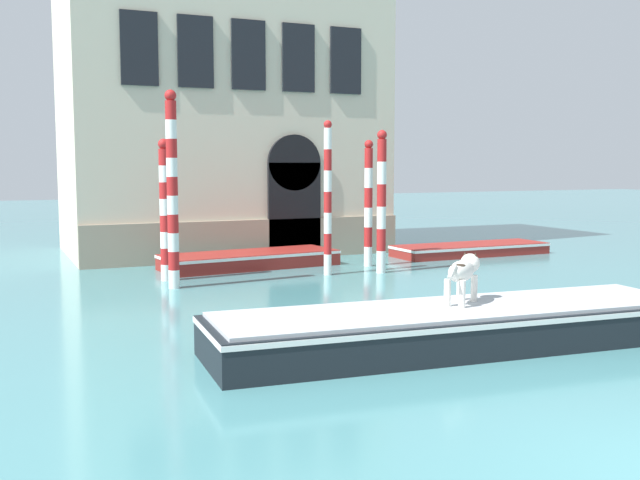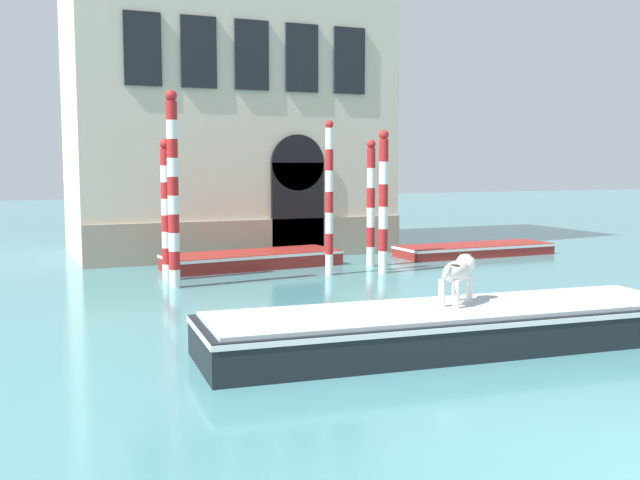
% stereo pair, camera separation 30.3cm
% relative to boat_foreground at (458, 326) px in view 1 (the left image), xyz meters
% --- Properties ---
extents(palazzo_left, '(10.23, 6.13, 14.09)m').
position_rel_boat_foreground_xyz_m(palazzo_left, '(0.43, 14.91, 6.66)').
color(palazzo_left, beige).
rests_on(palazzo_left, ground_plane).
extents(boat_foreground, '(8.48, 2.71, 0.68)m').
position_rel_boat_foreground_xyz_m(boat_foreground, '(0.00, 0.00, 0.00)').
color(boat_foreground, black).
rests_on(boat_foreground, ground_plane).
extents(dog_on_deck, '(1.04, 0.84, 0.82)m').
position_rel_boat_foreground_xyz_m(dog_on_deck, '(0.24, 0.23, 0.85)').
color(dog_on_deck, silver).
rests_on(dog_on_deck, boat_foreground).
extents(boat_moored_near_palazzo, '(5.27, 2.33, 0.44)m').
position_rel_boat_foreground_xyz_m(boat_moored_near_palazzo, '(-0.10, 10.34, -0.13)').
color(boat_moored_near_palazzo, maroon).
rests_on(boat_moored_near_palazzo, ground_plane).
extents(boat_moored_far, '(5.31, 1.72, 0.36)m').
position_rel_boat_foreground_xyz_m(boat_moored_far, '(7.45, 10.18, -0.17)').
color(boat_moored_far, maroon).
rests_on(boat_moored_far, ground_plane).
extents(mooring_pole_0, '(0.25, 0.25, 3.67)m').
position_rel_boat_foreground_xyz_m(mooring_pole_0, '(3.14, 9.18, 1.49)').
color(mooring_pole_0, white).
rests_on(mooring_pole_0, ground_plane).
extents(mooring_pole_1, '(0.28, 0.28, 4.73)m').
position_rel_boat_foreground_xyz_m(mooring_pole_1, '(-2.94, 7.64, 2.03)').
color(mooring_pole_1, white).
rests_on(mooring_pole_1, ground_plane).
extents(mooring_pole_2, '(0.26, 0.26, 3.90)m').
position_rel_boat_foreground_xyz_m(mooring_pole_2, '(2.85, 7.85, 1.61)').
color(mooring_pole_2, white).
rests_on(mooring_pole_2, ground_plane).
extents(mooring_pole_3, '(0.27, 0.27, 3.62)m').
position_rel_boat_foreground_xyz_m(mooring_pole_3, '(-2.86, 8.88, 1.47)').
color(mooring_pole_3, white).
rests_on(mooring_pole_3, ground_plane).
extents(mooring_pole_4, '(0.22, 0.22, 4.14)m').
position_rel_boat_foreground_xyz_m(mooring_pole_4, '(1.35, 8.10, 1.72)').
color(mooring_pole_4, white).
rests_on(mooring_pole_4, ground_plane).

